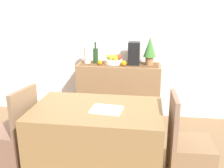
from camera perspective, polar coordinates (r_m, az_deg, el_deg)
ground_plane at (r=3.19m, az=-1.15°, el=-14.74°), size 6.40×6.40×0.02m
room_wall_rear at (r=3.89m, az=1.57°, el=12.33°), size 6.40×0.06×2.70m
sideboard_console at (r=3.83m, az=1.51°, el=-1.91°), size 1.18×0.42×0.86m
table_runner at (r=3.71m, az=1.57°, el=4.40°), size 1.11×0.32×0.01m
fruit_bowl at (r=3.71m, az=0.37°, el=4.94°), size 0.26×0.26×0.06m
apple_rear at (r=3.69m, az=1.57°, el=5.96°), size 0.08×0.08×0.08m
apple_upper at (r=3.63m, az=0.78°, el=5.72°), size 0.07×0.07×0.07m
apple_center at (r=3.66m, az=-0.18°, el=5.88°), size 0.08×0.08×0.08m
apple_left at (r=3.76m, az=0.71°, el=6.09°), size 0.06×0.06×0.06m
apple_right at (r=3.75m, az=-0.80°, el=6.05°), size 0.07×0.07×0.07m
wine_bottle at (r=3.74m, az=-3.62°, el=6.26°), size 0.07×0.07×0.31m
coffee_maker at (r=3.66m, az=4.85°, el=6.68°), size 0.16×0.18×0.32m
ceramic_vase at (r=3.76m, az=-5.44°, el=6.26°), size 0.10×0.10×0.23m
potted_plant at (r=3.64m, az=8.31°, el=7.61°), size 0.17×0.17×0.40m
orange_loose_end at (r=3.65m, az=-2.65°, el=4.69°), size 0.07×0.07×0.07m
orange_loose_near_bowl at (r=3.59m, az=2.61°, el=4.55°), size 0.08×0.08×0.08m
dining_table at (r=2.62m, az=-3.21°, el=-12.75°), size 1.22×0.79×0.74m
open_book at (r=2.39m, az=-1.19°, el=-5.63°), size 0.30×0.24×0.02m
chair_near_window at (r=2.95m, az=-20.52°, el=-12.58°), size 0.46×0.46×0.90m
chair_by_corner at (r=2.67m, az=16.34°, el=-15.54°), size 0.41×0.41×0.90m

